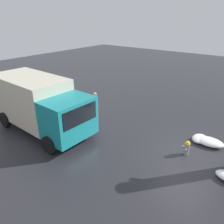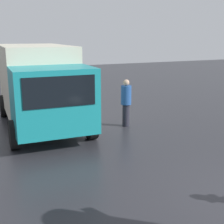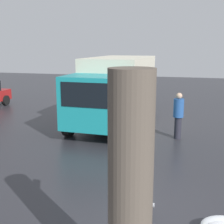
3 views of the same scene
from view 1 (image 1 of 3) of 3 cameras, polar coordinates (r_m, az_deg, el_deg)
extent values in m
plane|color=#28282D|center=(11.24, 18.72, -10.42)|extent=(60.00, 60.00, 0.00)
cylinder|color=gray|center=(11.09, 18.92, -9.18)|extent=(0.23, 0.23, 0.58)
cylinder|color=yellow|center=(10.92, 19.14, -7.78)|extent=(0.24, 0.24, 0.05)
sphere|color=yellow|center=(10.91, 19.16, -7.66)|extent=(0.20, 0.20, 0.20)
cylinder|color=gray|center=(11.08, 18.15, -8.64)|extent=(0.10, 0.12, 0.11)
cylinder|color=gray|center=(10.91, 18.69, -9.28)|extent=(0.09, 0.10, 0.09)
cylinder|color=gray|center=(11.19, 19.24, -8.48)|extent=(0.09, 0.10, 0.09)
cube|color=teal|center=(11.04, -11.25, -1.55)|extent=(1.83, 2.51, 1.98)
cube|color=black|center=(10.25, -8.25, -0.92)|extent=(0.10, 2.06, 0.87)
cube|color=beige|center=(13.43, -20.27, 3.40)|extent=(4.79, 2.61, 2.54)
cylinder|color=black|center=(12.25, -6.77, -3.71)|extent=(0.91, 0.31, 0.90)
cylinder|color=black|center=(10.95, -16.06, -8.23)|extent=(0.91, 0.31, 0.90)
cylinder|color=black|center=(15.41, -18.07, 1.23)|extent=(0.91, 0.31, 0.90)
cylinder|color=black|center=(14.39, -26.12, -1.77)|extent=(0.91, 0.31, 0.90)
cylinder|color=#23232D|center=(13.92, -4.36, -0.17)|extent=(0.26, 0.26, 0.85)
cylinder|color=#234C8C|center=(13.62, -4.46, 2.81)|extent=(0.39, 0.39, 0.71)
sphere|color=tan|center=(13.46, -4.52, 4.66)|extent=(0.23, 0.23, 0.23)
ellipsoid|color=white|center=(12.48, 21.91, -6.46)|extent=(0.75, 0.97, 0.31)
ellipsoid|color=white|center=(12.34, 24.03, -7.09)|extent=(1.44, 0.87, 0.35)
camera|label=2|loc=(5.23, 49.55, -17.60)|focal=50.00mm
camera|label=3|loc=(10.82, 53.39, 0.23)|focal=50.00mm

